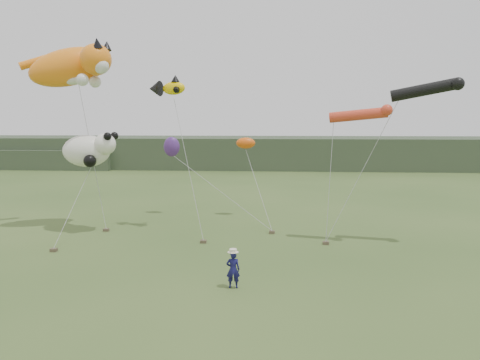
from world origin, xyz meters
TOP-DOWN VIEW (x-y plane):
  - ground at (0.00, 0.00)m, footprint 120.00×120.00m
  - headland at (-3.11, 44.69)m, footprint 90.00×13.00m
  - festival_attendant at (1.51, -1.54)m, footprint 0.54×0.38m
  - sandbag_anchors at (-1.20, 5.32)m, footprint 13.56×4.63m
  - cat_kite at (-8.21, 7.73)m, footprint 6.09×3.79m
  - fish_kite at (-3.08, 8.09)m, footprint 2.39×1.58m
  - tube_kites at (9.32, 5.60)m, footprint 6.37×1.52m
  - panda_kite at (-7.30, 6.98)m, footprint 3.15×2.03m
  - misc_kites at (-1.83, 12.09)m, footprint 6.11×0.95m

SIDE VIEW (x-z plane):
  - ground at x=0.00m, z-range 0.00..0.00m
  - sandbag_anchors at x=-1.20m, z-range 0.00..0.16m
  - festival_attendant at x=1.51m, z-range 0.00..1.42m
  - headland at x=-3.11m, z-range -0.08..3.92m
  - panda_kite at x=-7.30m, z-range 3.66..5.61m
  - misc_kites at x=-1.83m, z-range 3.99..5.31m
  - tube_kites at x=9.32m, z-range 6.20..8.41m
  - fish_kite at x=-3.08m, z-range 7.53..8.71m
  - cat_kite at x=-8.21m, z-range 7.76..10.91m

